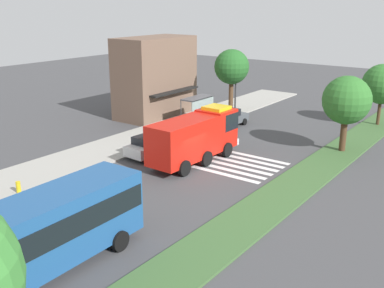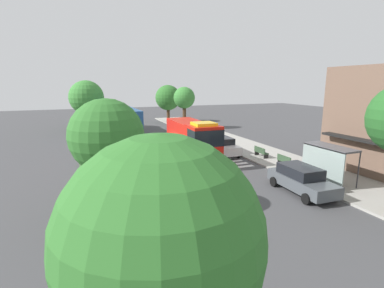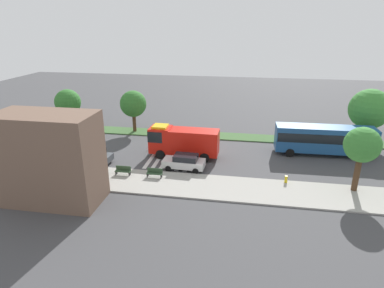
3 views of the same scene
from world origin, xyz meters
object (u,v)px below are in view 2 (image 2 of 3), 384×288
(sidewalk_tree_west, at_px, (184,98))
(median_tree_center, at_px, (161,238))
(bench_west_of_shelter, at_px, (261,152))
(sidewalk_tree_far_west, at_px, (168,98))
(median_tree_west, at_px, (107,137))
(parked_car_west, at_px, (222,146))
(bus_stop_shelter, at_px, (326,157))
(transit_bus, at_px, (125,119))
(parked_car_mid, at_px, (301,179))
(fire_hydrant, at_px, (197,132))
(median_tree_far_west, at_px, (87,98))
(fire_truck, at_px, (193,138))
(bench_near_shelter, at_px, (285,161))

(sidewalk_tree_west, distance_m, median_tree_center, 38.50)
(bench_west_of_shelter, bearing_deg, sidewalk_tree_far_west, -179.11)
(median_tree_west, bearing_deg, parked_car_west, 129.76)
(bus_stop_shelter, bearing_deg, transit_bus, -159.64)
(parked_car_mid, height_order, bench_west_of_shelter, parked_car_mid)
(bench_west_of_shelter, xyz_separation_m, median_tree_center, (16.83, -14.00, 3.40))
(sidewalk_tree_west, relative_size, fire_hydrant, 8.77)
(transit_bus, relative_size, sidewalk_tree_west, 1.85)
(sidewalk_tree_far_west, relative_size, sidewalk_tree_west, 1.04)
(sidewalk_tree_far_west, distance_m, median_tree_far_west, 14.03)
(bus_stop_shelter, relative_size, median_tree_center, 0.61)
(parked_car_mid, bearing_deg, fire_truck, -157.92)
(parked_car_west, bearing_deg, bench_near_shelter, 26.83)
(bench_west_of_shelter, distance_m, median_tree_west, 16.00)
(sidewalk_tree_far_west, relative_size, median_tree_center, 1.12)
(parked_car_mid, height_order, median_tree_center, median_tree_center)
(transit_bus, bearing_deg, median_tree_west, 168.65)
(bench_west_of_shelter, height_order, sidewalk_tree_west, sidewalk_tree_west)
(parked_car_west, height_order, fire_hydrant, parked_car_west)
(median_tree_far_west, relative_size, median_tree_center, 1.24)
(parked_car_mid, relative_size, transit_bus, 0.42)
(transit_bus, bearing_deg, fire_hydrant, -121.75)
(fire_truck, bearing_deg, parked_car_west, 108.07)
(fire_truck, bearing_deg, parked_car_mid, 21.24)
(parked_car_mid, relative_size, bench_near_shelter, 2.97)
(fire_truck, relative_size, parked_car_west, 1.82)
(parked_car_mid, distance_m, bench_near_shelter, 5.37)
(median_tree_far_west, height_order, fire_hydrant, median_tree_far_west)
(fire_truck, distance_m, bench_near_shelter, 7.93)
(bus_stop_shelter, relative_size, sidewalk_tree_west, 0.57)
(sidewalk_tree_far_west, bearing_deg, transit_bus, -43.61)
(fire_truck, bearing_deg, fire_hydrant, 157.48)
(parked_car_west, bearing_deg, sidewalk_tree_far_west, 177.93)
(sidewalk_tree_west, xyz_separation_m, fire_hydrant, (6.16, -0.50, -4.10))
(bench_west_of_shelter, bearing_deg, fire_truck, -104.33)
(parked_car_mid, bearing_deg, bench_west_of_shelter, 164.30)
(fire_truck, relative_size, transit_bus, 0.73)
(median_tree_center, bearing_deg, parked_car_mid, 127.68)
(parked_car_west, height_order, median_tree_west, median_tree_west)
(transit_bus, height_order, bus_stop_shelter, transit_bus)
(parked_car_mid, height_order, median_tree_west, median_tree_west)
(parked_car_west, relative_size, bus_stop_shelter, 1.30)
(parked_car_mid, relative_size, median_tree_center, 0.83)
(fire_hydrant, bearing_deg, transit_bus, -120.70)
(sidewalk_tree_west, relative_size, median_tree_far_west, 0.87)
(parked_car_west, distance_m, bus_stop_shelter, 10.32)
(parked_car_west, xyz_separation_m, transit_bus, (-15.53, -6.83, 1.21))
(bus_stop_shelter, distance_m, fire_hydrant, 20.47)
(parked_car_mid, height_order, bus_stop_shelter, bus_stop_shelter)
(fire_truck, height_order, bench_west_of_shelter, fire_truck)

